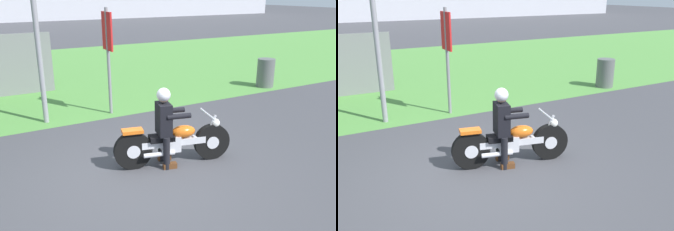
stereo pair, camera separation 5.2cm
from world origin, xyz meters
The scene contains 6 objects.
ground centered at (0.00, 0.00, 0.00)m, with size 120.00×120.00×0.00m, color #424247.
grass_verge centered at (0.00, 9.16, 0.00)m, with size 60.00×12.00×0.01m, color #549342.
motorcycle_lead centered at (0.65, 0.25, 0.40)m, with size 2.11×0.77×0.89m.
rider_lead centered at (0.49, 0.28, 0.83)m, with size 0.62×0.54×1.41m.
trash_can centered at (6.08, 3.69, 0.45)m, with size 0.55×0.55×0.91m, color #595E5B.
sign_banner centered at (0.71, 3.51, 1.72)m, with size 0.08×0.60×2.60m.
Camera 1 is at (-2.40, -4.99, 2.96)m, focal length 39.50 mm.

